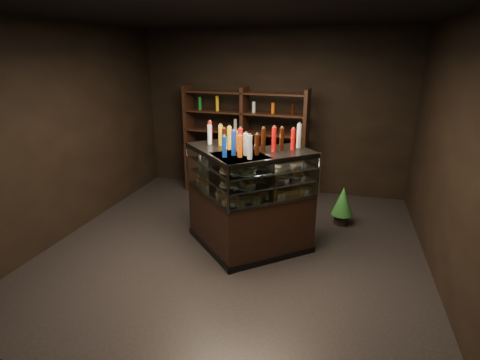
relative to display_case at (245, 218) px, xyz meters
name	(u,v)px	position (x,y,z in m)	size (l,w,h in m)	color
ground	(236,247)	(-0.13, 0.02, -0.47)	(5.00, 5.00, 0.00)	black
room_shell	(235,107)	(-0.13, 0.02, 1.47)	(5.02, 5.02, 3.01)	black
display_case	(245,218)	(0.00, 0.00, 0.00)	(1.87, 1.37, 1.40)	black
food_display	(245,176)	(0.00, 0.00, 0.59)	(1.49, 0.95, 0.43)	#B0863F
bottles_top	(245,140)	(0.00, 0.00, 1.06)	(1.32, 0.81, 0.30)	black
potted_conifer	(343,200)	(1.26, 1.18, -0.07)	(0.32, 0.32, 0.69)	black
back_shelving	(244,163)	(-0.56, 2.07, 0.14)	(2.32, 0.58, 2.00)	black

